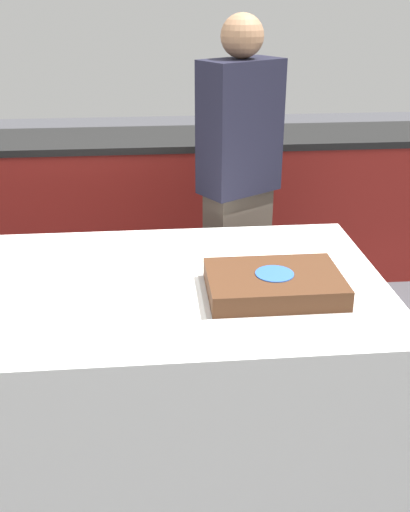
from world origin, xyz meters
name	(u,v)px	position (x,y,z in m)	size (l,w,h in m)	color
ground_plane	(150,439)	(0.00, 0.00, 0.00)	(14.00, 14.00, 0.00)	#424247
back_counter	(145,208)	(0.00, 1.61, 0.46)	(4.40, 0.58, 0.92)	maroon
dining_table	(146,366)	(0.00, 0.00, 0.37)	(1.81, 1.07, 0.73)	white
cake	(274,284)	(0.47, -0.13, 0.77)	(0.51, 0.37, 0.08)	#B7B2AD
plate_stack	(6,270)	(-0.50, 0.07, 0.77)	(0.23, 0.23, 0.08)	white
side_plate_near_cake	(263,256)	(0.49, 0.19, 0.74)	(0.20, 0.20, 0.00)	white
person_cutting_cake	(239,188)	(0.47, 0.75, 0.85)	(0.42, 0.37, 1.64)	#4C4238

